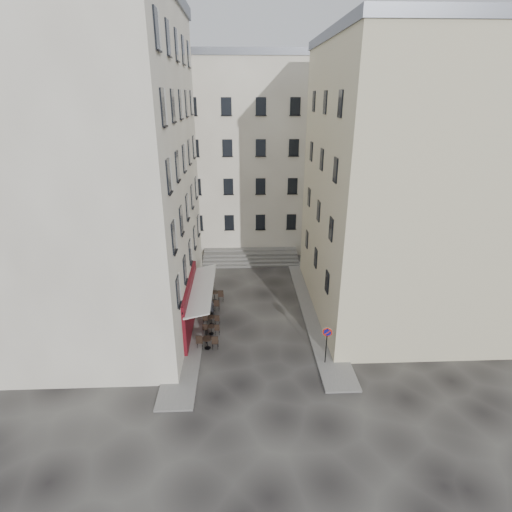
{
  "coord_description": "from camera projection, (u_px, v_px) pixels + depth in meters",
  "views": [
    {
      "loc": [
        -0.96,
        -22.95,
        14.95
      ],
      "look_at": [
        0.16,
        4.0,
        4.02
      ],
      "focal_mm": 28.0,
      "sensor_mm": 36.0,
      "label": 1
    }
  ],
  "objects": [
    {
      "name": "pedestrian",
      "position": [
        210.0,
        308.0,
        28.43
      ],
      "size": [
        0.73,
        0.6,
        1.73
      ],
      "primitive_type": "imported",
      "rotation": [
        0.0,
        0.0,
        3.48
      ],
      "color": "black",
      "rests_on": "ground"
    },
    {
      "name": "bistro_table_d",
      "position": [
        211.0,
        305.0,
        29.6
      ],
      "size": [
        1.32,
        0.62,
        0.93
      ],
      "color": "black",
      "rests_on": "ground"
    },
    {
      "name": "bollard_mid",
      "position": [
        210.0,
        309.0,
        28.89
      ],
      "size": [
        0.12,
        0.12,
        0.98
      ],
      "color": "black",
      "rests_on": "ground"
    },
    {
      "name": "sidewalk_left",
      "position": [
        195.0,
        305.0,
        30.41
      ],
      "size": [
        2.0,
        22.0,
        0.12
      ],
      "primitive_type": "cube",
      "color": "slate",
      "rests_on": "ground"
    },
    {
      "name": "bistro_table_a",
      "position": [
        207.0,
        342.0,
        25.12
      ],
      "size": [
        1.39,
        0.65,
        0.98
      ],
      "color": "black",
      "rests_on": "ground"
    },
    {
      "name": "bollard_far",
      "position": [
        213.0,
        287.0,
        32.13
      ],
      "size": [
        0.12,
        0.12,
        0.98
      ],
      "color": "black",
      "rests_on": "ground"
    },
    {
      "name": "no_parking_sign",
      "position": [
        327.0,
        339.0,
        23.18
      ],
      "size": [
        0.56,
        0.19,
        2.51
      ],
      "rotation": [
        0.0,
        0.0,
        -0.27
      ],
      "color": "black",
      "rests_on": "ground"
    },
    {
      "name": "building_right",
      "position": [
        408.0,
        184.0,
        27.05
      ],
      "size": [
        12.2,
        14.2,
        18.6
      ],
      "color": "beige",
      "rests_on": "ground"
    },
    {
      "name": "building_left",
      "position": [
        90.0,
        173.0,
        25.4
      ],
      "size": [
        12.2,
        16.2,
        20.6
      ],
      "color": "beige",
      "rests_on": "ground"
    },
    {
      "name": "sidewalk_right",
      "position": [
        314.0,
        309.0,
        29.83
      ],
      "size": [
        2.0,
        18.0,
        0.12
      ],
      "primitive_type": "cube",
      "color": "slate",
      "rests_on": "ground"
    },
    {
      "name": "cafe_storefront",
      "position": [
        192.0,
        303.0,
        26.96
      ],
      "size": [
        1.74,
        7.3,
        3.5
      ],
      "color": "#4B0A12",
      "rests_on": "ground"
    },
    {
      "name": "bistro_table_b",
      "position": [
        211.0,
        329.0,
        26.68
      ],
      "size": [
        1.13,
        0.53,
        0.8
      ],
      "color": "black",
      "rests_on": "ground"
    },
    {
      "name": "ground",
      "position": [
        256.0,
        333.0,
        26.9
      ],
      "size": [
        90.0,
        90.0,
        0.0
      ],
      "primitive_type": "plane",
      "color": "black",
      "rests_on": "ground"
    },
    {
      "name": "stone_steps",
      "position": [
        251.0,
        257.0,
        38.39
      ],
      "size": [
        9.0,
        3.15,
        0.8
      ],
      "color": "#5E5B59",
      "rests_on": "ground"
    },
    {
      "name": "bistro_table_c",
      "position": [
        211.0,
        320.0,
        27.75
      ],
      "size": [
        1.16,
        0.55,
        0.82
      ],
      "color": "black",
      "rests_on": "ground"
    },
    {
      "name": "building_back",
      "position": [
        239.0,
        154.0,
        40.96
      ],
      "size": [
        18.2,
        10.2,
        18.6
      ],
      "color": "beige",
      "rests_on": "ground"
    },
    {
      "name": "bistro_table_e",
      "position": [
        215.0,
        295.0,
        30.94
      ],
      "size": [
        1.4,
        0.65,
        0.98
      ],
      "color": "black",
      "rests_on": "ground"
    },
    {
      "name": "bollard_near",
      "position": [
        206.0,
        336.0,
        25.65
      ],
      "size": [
        0.12,
        0.12,
        0.98
      ],
      "color": "black",
      "rests_on": "ground"
    }
  ]
}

